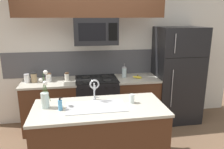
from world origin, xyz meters
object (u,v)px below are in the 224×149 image
at_px(storage_jar_tall, 27,78).
at_px(french_press, 124,72).
at_px(dish_soap_bottle, 60,105).
at_px(storage_jar_squat, 67,77).
at_px(stove_range, 97,102).
at_px(banana_bunch, 138,77).
at_px(sink_faucet, 94,87).
at_px(drinking_glass, 132,99).
at_px(microwave, 96,31).
at_px(storage_jar_medium, 34,77).
at_px(storage_jar_short, 49,77).
at_px(refrigerator, 177,75).
at_px(flower_vase, 45,97).

relative_size(storage_jar_tall, french_press, 0.57).
bearing_deg(dish_soap_bottle, storage_jar_squat, 88.03).
distance_m(stove_range, banana_bunch, 0.90).
relative_size(stove_range, dish_soap_bottle, 5.64).
relative_size(sink_faucet, drinking_glass, 2.52).
bearing_deg(banana_bunch, drinking_glass, -109.83).
bearing_deg(storage_jar_tall, drinking_glass, -37.81).
bearing_deg(microwave, banana_bunch, -2.92).
bearing_deg(storage_jar_medium, storage_jar_squat, 0.98).
distance_m(microwave, french_press, 0.94).
bearing_deg(storage_jar_tall, banana_bunch, -1.99).
xyz_separation_m(storage_jar_squat, banana_bunch, (1.29, -0.08, -0.05)).
distance_m(storage_jar_medium, drinking_glass, 1.88).
relative_size(storage_jar_squat, french_press, 0.53).
relative_size(storage_jar_short, french_press, 0.56).
height_order(refrigerator, drinking_glass, refrigerator).
xyz_separation_m(stove_range, storage_jar_tall, (-1.21, 0.01, 0.52)).
bearing_deg(storage_jar_short, stove_range, -0.39).
bearing_deg(storage_jar_short, sink_faucet, -55.66).
relative_size(banana_bunch, flower_vase, 0.40).
height_order(storage_jar_medium, sink_faucet, sink_faucet).
distance_m(storage_jar_tall, sink_faucet, 1.51).
height_order(storage_jar_short, flower_vase, flower_vase).
relative_size(refrigerator, french_press, 6.90).
relative_size(microwave, sink_faucet, 2.43).
bearing_deg(stove_range, storage_jar_medium, 179.52).
xyz_separation_m(storage_jar_tall, storage_jar_squat, (0.68, 0.01, -0.01)).
height_order(stove_range, dish_soap_bottle, dish_soap_bottle).
height_order(refrigerator, storage_jar_tall, refrigerator).
distance_m(dish_soap_bottle, flower_vase, 0.23).
relative_size(refrigerator, sink_faucet, 6.02).
distance_m(sink_faucet, flower_vase, 0.64).
relative_size(stove_range, refrigerator, 0.51).
xyz_separation_m(banana_bunch, french_press, (-0.23, 0.12, 0.08)).
relative_size(refrigerator, storage_jar_squat, 12.99).
distance_m(storage_jar_tall, french_press, 1.75).
xyz_separation_m(sink_faucet, dish_soap_bottle, (-0.45, -0.24, -0.13)).
xyz_separation_m(dish_soap_bottle, flower_vase, (-0.18, 0.11, 0.08)).
bearing_deg(stove_range, microwave, -89.84).
height_order(microwave, french_press, microwave).
height_order(refrigerator, french_press, refrigerator).
height_order(storage_jar_short, sink_faucet, sink_faucet).
xyz_separation_m(refrigerator, sink_faucet, (-1.70, -1.06, 0.19)).
bearing_deg(sink_faucet, flower_vase, -168.57).
relative_size(french_press, dish_soap_bottle, 1.62).
xyz_separation_m(stove_range, storage_jar_short, (-0.84, 0.01, 0.52)).
relative_size(microwave, refrigerator, 0.40).
bearing_deg(storage_jar_squat, stove_range, -2.04).
bearing_deg(storage_jar_short, storage_jar_medium, 179.19).
xyz_separation_m(storage_jar_squat, dish_soap_bottle, (-0.04, -1.30, -0.00)).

